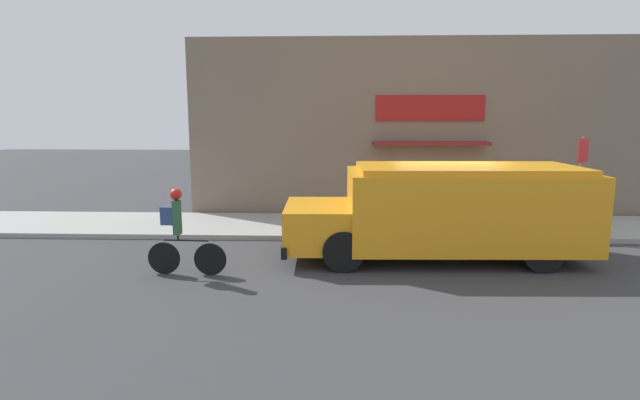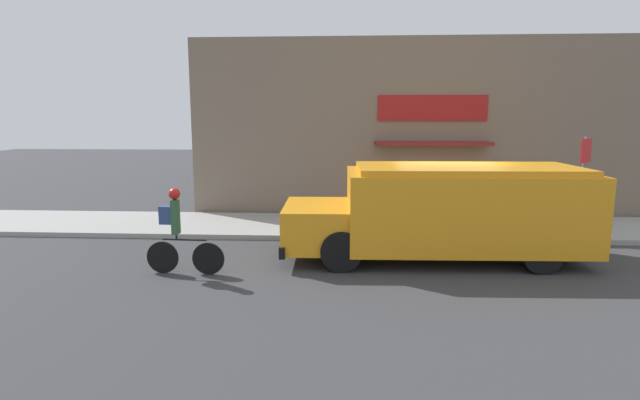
% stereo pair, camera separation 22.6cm
% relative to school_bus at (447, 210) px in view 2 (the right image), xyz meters
% --- Properties ---
extents(ground_plane, '(70.00, 70.00, 0.00)m').
position_rel_school_bus_xyz_m(ground_plane, '(0.26, 1.40, -1.11)').
color(ground_plane, '#38383A').
extents(sidewalk, '(28.00, 3.00, 0.13)m').
position_rel_school_bus_xyz_m(sidewalk, '(0.26, 2.90, -1.04)').
color(sidewalk, '#999993').
rests_on(sidewalk, ground_plane).
extents(storefront, '(14.75, 0.86, 5.52)m').
position_rel_school_bus_xyz_m(storefront, '(0.27, 4.61, 1.65)').
color(storefront, '#756656').
rests_on(storefront, ground_plane).
extents(school_bus, '(6.65, 2.90, 2.08)m').
position_rel_school_bus_xyz_m(school_bus, '(0.00, 0.00, 0.00)').
color(school_bus, orange).
rests_on(school_bus, ground_plane).
extents(cyclist, '(1.61, 0.23, 1.75)m').
position_rel_school_bus_xyz_m(cyclist, '(-5.57, -1.42, -0.24)').
color(cyclist, black).
rests_on(cyclist, ground_plane).
extents(stop_sign_post, '(0.45, 0.45, 2.53)m').
position_rel_school_bus_xyz_m(stop_sign_post, '(3.67, 1.74, 0.71)').
color(stop_sign_post, slate).
rests_on(stop_sign_post, sidewalk).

